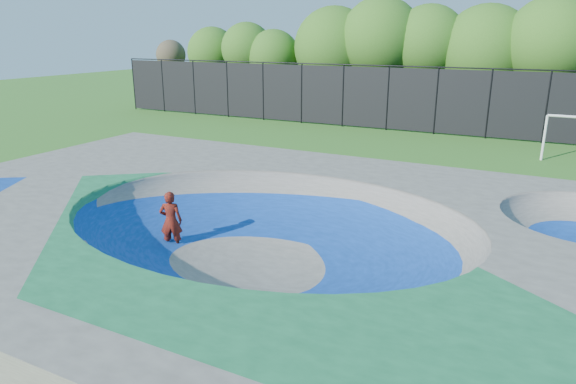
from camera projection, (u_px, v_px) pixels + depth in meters
name	position (u px, v px, depth m)	size (l,w,h in m)	color
ground	(266.00, 266.00, 13.61)	(120.00, 120.00, 0.00)	#2C641B
skate_deck	(265.00, 239.00, 13.39)	(22.00, 14.00, 1.50)	gray
skater	(171.00, 221.00, 14.37)	(0.63, 0.41, 1.73)	#B5220E
skateboard	(173.00, 249.00, 14.62)	(0.78, 0.22, 0.05)	black
fence	(436.00, 100.00, 30.87)	(48.09, 0.09, 4.04)	black
treeline	(475.00, 49.00, 33.71)	(52.75, 6.58, 8.43)	#4D3526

